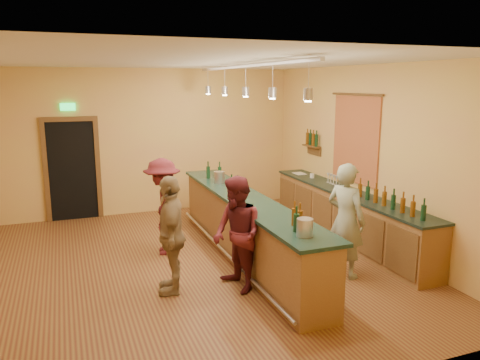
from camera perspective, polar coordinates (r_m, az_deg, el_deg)
name	(u,v)px	position (r m, az deg, el deg)	size (l,w,h in m)	color
floor	(194,265)	(7.70, -5.58, -10.28)	(7.00, 7.00, 0.00)	#5F2A1B
ceiling	(190,61)	(7.15, -6.10, 14.24)	(6.50, 7.00, 0.02)	silver
wall_back	(151,142)	(10.64, -10.76, 4.61)	(6.50, 0.02, 3.20)	#D8BB51
wall_front	(299,235)	(4.07, 7.20, -6.63)	(6.50, 0.02, 3.20)	#D8BB51
wall_right	(369,156)	(8.67, 15.41, 2.82)	(0.02, 7.00, 3.20)	#D8BB51
doorway	(72,168)	(10.53, -19.78, 1.44)	(1.15, 0.09, 2.48)	black
tapestry	(355,140)	(8.95, 13.89, 4.78)	(0.03, 1.40, 1.60)	maroon
bottle_shelf	(312,141)	(10.20, 8.78, 4.75)	(0.17, 0.55, 0.54)	#532F19
back_counter	(347,215)	(8.89, 12.88, -4.19)	(0.60, 4.55, 1.27)	brown
tasting_bar	(245,223)	(7.76, 0.65, -5.30)	(0.73, 5.10, 1.38)	brown
pendant_track	(246,76)	(7.42, 0.70, 12.53)	(0.11, 4.60, 0.50)	silver
bartender	(346,220)	(7.17, 12.77, -4.82)	(0.63, 0.42, 1.74)	gray
customer_a	(237,235)	(6.54, -0.34, -6.67)	(0.79, 0.62, 1.63)	#59191E
customer_b	(171,235)	(6.56, -8.37, -6.59)	(0.97, 0.41, 1.66)	#997A51
customer_c	(163,206)	(8.07, -9.38, -3.18)	(1.06, 0.61, 1.65)	#59191E
bar_stool	(266,219)	(8.49, 3.20, -4.72)	(0.30, 0.30, 0.62)	#A76B4B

